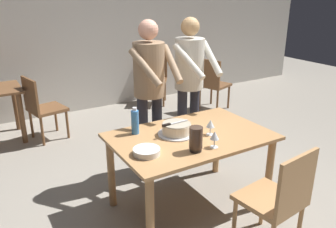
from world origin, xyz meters
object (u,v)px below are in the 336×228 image
object	(u,v)px
person_cutting_cake	(150,84)
person_standing_beside	(190,77)
water_bottle	(135,122)
hurricane_lamp	(196,139)
wine_glass_near	(210,124)
wine_glass_far	(215,136)
chair_near_side	(279,197)
background_chair_1	(213,82)
main_dining_table	(191,146)
background_chair_0	(41,106)
background_chair_2	(155,76)
cake_knife	(170,124)
plate_stack	(147,151)
cake_on_platter	(177,129)

from	to	relation	value
person_cutting_cake	person_standing_beside	world-z (taller)	same
water_bottle	hurricane_lamp	xyz separation A→B (m)	(0.26, -0.58, -0.01)
wine_glass_near	hurricane_lamp	xyz separation A→B (m)	(-0.31, -0.21, 0.00)
wine_glass_far	person_standing_beside	distance (m)	1.13
chair_near_side	background_chair_1	size ratio (longest dim) A/B	1.00
main_dining_table	background_chair_0	distance (m)	2.49
wine_glass_near	background_chair_2	xyz separation A→B (m)	(1.13, 3.11, -0.36)
wine_glass_far	background_chair_2	distance (m)	3.58
cake_knife	hurricane_lamp	size ratio (longest dim) A/B	1.29
plate_stack	background_chair_0	world-z (taller)	background_chair_0
person_cutting_cake	person_standing_beside	bearing A→B (deg)	3.33
cake_knife	background_chair_0	size ratio (longest dim) A/B	0.30
hurricane_lamp	person_cutting_cake	world-z (taller)	person_cutting_cake
cake_knife	background_chair_0	world-z (taller)	background_chair_0
wine_glass_near	background_chair_1	distance (m)	2.87
wine_glass_far	hurricane_lamp	size ratio (longest dim) A/B	0.69
background_chair_2	cake_knife	bearing A→B (deg)	-116.28
background_chair_1	background_chair_2	distance (m)	1.09
cake_on_platter	background_chair_0	world-z (taller)	background_chair_0
plate_stack	person_cutting_cake	distance (m)	0.99
main_dining_table	chair_near_side	size ratio (longest dim) A/B	1.58
plate_stack	person_cutting_cake	xyz separation A→B (m)	(0.47, 0.81, 0.30)
cake_on_platter	person_standing_beside	xyz separation A→B (m)	(0.57, 0.63, 0.27)
main_dining_table	person_cutting_cake	distance (m)	0.81
background_chair_0	background_chair_1	distance (m)	2.79
background_chair_0	background_chair_2	xyz separation A→B (m)	(2.14, 0.69, 0.00)
wine_glass_near	person_cutting_cake	distance (m)	0.82
cake_on_platter	person_cutting_cake	xyz separation A→B (m)	(0.05, 0.60, 0.27)
main_dining_table	person_cutting_cake	world-z (taller)	person_cutting_cake
chair_near_side	background_chair_2	world-z (taller)	same
cake_on_platter	wine_glass_near	distance (m)	0.31
cake_on_platter	cake_knife	xyz separation A→B (m)	(-0.07, -0.00, 0.06)
person_cutting_cake	background_chair_2	bearing A→B (deg)	60.38
wine_glass_far	background_chair_0	bearing A→B (deg)	108.38
cake_knife	wine_glass_far	distance (m)	0.43
water_bottle	background_chair_1	world-z (taller)	water_bottle
main_dining_table	hurricane_lamp	distance (m)	0.39
wine_glass_near	background_chair_0	xyz separation A→B (m)	(-1.01, 2.42, -0.36)
person_standing_beside	main_dining_table	bearing A→B (deg)	-123.05
cake_on_platter	person_cutting_cake	size ratio (longest dim) A/B	0.20
main_dining_table	cake_on_platter	distance (m)	0.21
cake_knife	wine_glass_far	bearing A→B (deg)	-62.73
person_cutting_cake	person_standing_beside	distance (m)	0.52
background_chair_2	main_dining_table	bearing A→B (deg)	-112.94
wine_glass_near	background_chair_2	world-z (taller)	background_chair_2
hurricane_lamp	water_bottle	bearing A→B (deg)	114.44
hurricane_lamp	person_cutting_cake	bearing A→B (deg)	84.17
chair_near_side	background_chair_0	xyz separation A→B (m)	(-1.10, 3.18, 0.00)
cake_on_platter	wine_glass_near	size ratio (longest dim) A/B	2.36
person_standing_beside	cake_knife	bearing A→B (deg)	-135.15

